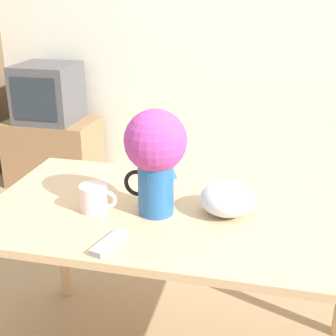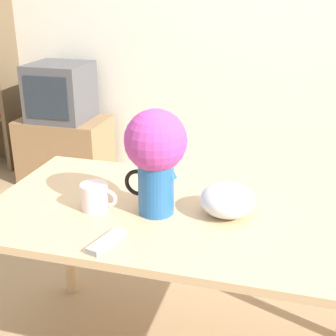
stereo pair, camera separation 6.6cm
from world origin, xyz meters
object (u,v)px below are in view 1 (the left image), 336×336
white_bowl (227,199)px  tv_set (48,93)px  flower_vase (155,152)px  coffee_mug (95,198)px

white_bowl → tv_set: 2.28m
flower_vase → coffee_mug: 0.29m
white_bowl → coffee_mug: bearing=-169.8°
flower_vase → tv_set: bearing=127.0°
flower_vase → coffee_mug: flower_vase is taller
coffee_mug → tv_set: 2.06m
tv_set → coffee_mug: bearing=-58.6°
coffee_mug → white_bowl: size_ratio=0.70×
coffee_mug → white_bowl: (0.48, 0.09, 0.01)m
flower_vase → tv_set: flower_vase is taller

